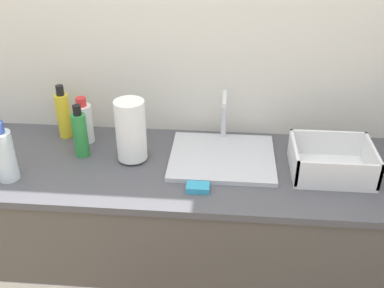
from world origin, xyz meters
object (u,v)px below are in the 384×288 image
Objects in this scene: paper_towel_roll at (131,131)px; dish_rack at (331,163)px; bottle_clear at (4,154)px; bottle_green at (80,134)px; bottle_yellow at (64,114)px; sink at (222,155)px; bottle_white_spray at (84,122)px.

dish_rack is at bearing -2.28° from paper_towel_roll.
bottle_clear is 0.32m from bottle_green.
bottle_yellow is (-1.18, 0.21, 0.07)m from dish_rack.
sink reaches higher than bottle_white_spray.
bottle_clear is (-0.85, -0.23, 0.09)m from sink.
sink is 0.76m from bottle_yellow.
bottle_white_spray is at bearing 100.65° from bottle_green.
sink is 0.89m from bottle_clear.
paper_towel_roll is at bearing -29.26° from bottle_white_spray.
paper_towel_roll is 0.23m from bottle_green.
paper_towel_roll reaches higher than sink.
bottle_clear and bottle_yellow have the same top height.
bottle_clear is at bearing -173.18° from dish_rack.
bottle_clear is 0.39m from bottle_yellow.
bottle_green is (0.02, -0.12, 0.01)m from bottle_white_spray.
bottle_yellow reaches higher than dish_rack.
sink is 0.65m from bottle_white_spray.
bottle_clear is at bearing -107.20° from bottle_yellow.
bottle_white_spray is (-0.63, 0.10, 0.08)m from sink.
bottle_clear is (-0.47, -0.19, -0.03)m from paper_towel_roll.
dish_rack is 1.27× the size of bottle_yellow.
bottle_green reaches higher than bottle_white_spray.
paper_towel_roll is 0.51m from bottle_clear.
dish_rack is 1.49× the size of bottle_white_spray.
sink is 0.62m from bottle_green.
bottle_yellow is at bearing 72.80° from bottle_clear.
sink and bottle_yellow have the same top height.
paper_towel_roll reaches higher than bottle_clear.
bottle_clear is (-0.22, -0.33, 0.02)m from bottle_white_spray.
dish_rack is 1.21m from bottle_yellow.
paper_towel_roll is 1.15× the size of bottle_green.
paper_towel_roll is 0.85× the size of dish_rack.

